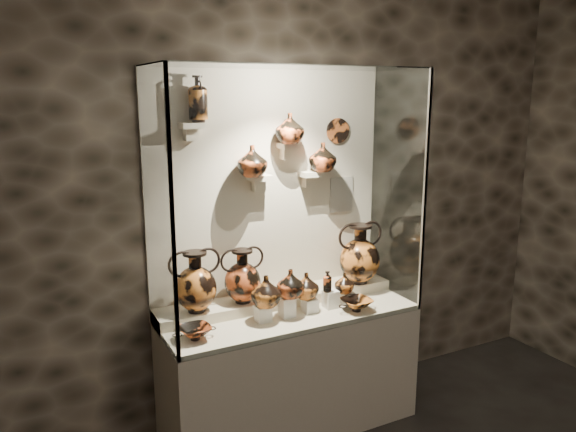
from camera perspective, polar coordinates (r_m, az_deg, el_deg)
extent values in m
cube|color=black|center=(3.82, -2.02, 2.69)|extent=(5.00, 0.02, 3.20)
cube|color=beige|center=(3.93, 0.20, -15.54)|extent=(1.70, 0.60, 0.80)
cube|color=beige|center=(3.76, 0.21, -9.94)|extent=(1.68, 0.58, 0.03)
cube|color=beige|center=(3.89, -1.00, -8.59)|extent=(1.70, 0.25, 0.10)
cube|color=beige|center=(3.81, -1.98, 2.68)|extent=(1.70, 0.03, 1.60)
cube|color=white|center=(3.28, 2.62, 1.07)|extent=(1.70, 0.01, 1.60)
cube|color=white|center=(3.24, -13.17, 0.60)|extent=(0.01, 0.60, 1.60)
cube|color=white|center=(3.99, 11.05, 2.90)|extent=(0.01, 0.60, 1.60)
cube|color=white|center=(3.48, 0.23, 14.92)|extent=(1.70, 0.60, 0.01)
cube|color=gray|center=(2.96, -11.65, -0.41)|extent=(0.02, 0.02, 1.60)
cube|color=gray|center=(3.77, 13.71, 2.22)|extent=(0.02, 0.02, 1.60)
cube|color=silver|center=(3.60, -2.57, -9.86)|extent=(0.09, 0.09, 0.10)
cube|color=silver|center=(3.67, -0.13, -9.19)|extent=(0.09, 0.09, 0.13)
cube|color=silver|center=(3.75, 2.21, -9.02)|extent=(0.09, 0.09, 0.09)
cube|color=silver|center=(3.82, 4.32, -8.39)|extent=(0.09, 0.09, 0.12)
cube|color=silver|center=(3.90, 6.09, -8.30)|extent=(0.09, 0.09, 0.08)
cube|color=beige|center=(3.49, -9.78, 9.05)|extent=(0.14, 0.12, 0.04)
cube|color=beige|center=(3.69, -2.90, 3.91)|extent=(0.14, 0.12, 0.04)
cube|color=beige|center=(3.75, -0.13, 7.15)|extent=(0.10, 0.12, 0.04)
cube|color=beige|center=(3.86, 2.25, 4.30)|extent=(0.14, 0.12, 0.04)
imported|color=#BC6524|center=(3.54, -2.25, -7.64)|extent=(0.20, 0.20, 0.20)
imported|color=#BF4D21|center=(3.61, 0.24, -6.87)|extent=(0.22, 0.22, 0.19)
imported|color=#BC6524|center=(3.70, 1.85, -7.09)|extent=(0.19, 0.19, 0.18)
imported|color=#BC6524|center=(3.86, 5.73, -6.79)|extent=(0.17, 0.17, 0.14)
imported|color=#BF4D21|center=(3.60, -3.66, 5.61)|extent=(0.20, 0.20, 0.20)
imported|color=#BF4D21|center=(3.70, 0.17, 8.90)|extent=(0.21, 0.21, 0.20)
imported|color=#BF4D21|center=(3.84, 3.53, 6.00)|extent=(0.20, 0.20, 0.20)
cylinder|color=#B85624|center=(4.00, 5.07, 8.63)|extent=(0.18, 0.02, 0.18)
cube|color=beige|center=(4.08, 5.41, 2.19)|extent=(0.19, 0.01, 0.25)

